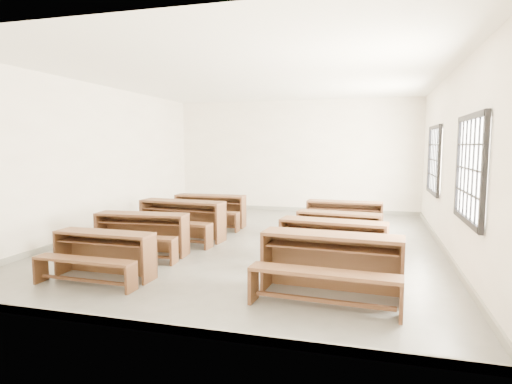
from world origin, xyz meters
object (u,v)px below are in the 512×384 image
(desk_set_1, at_px, (141,231))
(desk_set_3, at_px, (210,208))
(desk_set_2, at_px, (181,217))
(desk_set_5, at_px, (332,241))
(desk_set_4, at_px, (330,261))
(desk_set_7, at_px, (344,215))
(desk_set_6, at_px, (338,228))
(desk_set_0, at_px, (103,252))

(desk_set_1, distance_m, desk_set_3, 2.78)
(desk_set_2, bearing_deg, desk_set_5, -16.33)
(desk_set_4, bearing_deg, desk_set_7, 95.04)
(desk_set_5, relative_size, desk_set_6, 1.08)
(desk_set_0, xyz_separation_m, desk_set_6, (3.14, 2.62, 0.01))
(desk_set_0, height_order, desk_set_1, desk_set_1)
(desk_set_0, height_order, desk_set_2, desk_set_2)
(desk_set_6, bearing_deg, desk_set_5, -83.56)
(desk_set_4, bearing_deg, desk_set_6, 95.98)
(desk_set_4, xyz_separation_m, desk_set_5, (-0.10, 1.28, -0.03))
(desk_set_5, bearing_deg, desk_set_6, 96.08)
(desk_set_6, xyz_separation_m, desk_set_7, (0.01, 1.38, 0.02))
(desk_set_2, xyz_separation_m, desk_set_3, (0.03, 1.49, -0.03))
(desk_set_1, height_order, desk_set_6, desk_set_1)
(desk_set_3, height_order, desk_set_5, same)
(desk_set_4, height_order, desk_set_7, desk_set_4)
(desk_set_6, bearing_deg, desk_set_3, 160.97)
(desk_set_0, relative_size, desk_set_2, 0.82)
(desk_set_0, distance_m, desk_set_1, 1.34)
(desk_set_1, height_order, desk_set_2, desk_set_2)
(desk_set_7, bearing_deg, desk_set_2, -154.33)
(desk_set_1, distance_m, desk_set_6, 3.55)
(desk_set_3, bearing_deg, desk_set_5, -42.83)
(desk_set_7, bearing_deg, desk_set_3, -179.97)
(desk_set_0, xyz_separation_m, desk_set_5, (3.14, 1.40, 0.04))
(desk_set_3, bearing_deg, desk_set_0, -92.22)
(desk_set_0, bearing_deg, desk_set_2, 91.37)
(desk_set_3, distance_m, desk_set_5, 4.12)
(desk_set_6, relative_size, desk_set_7, 0.99)
(desk_set_0, relative_size, desk_set_1, 0.90)
(desk_set_4, bearing_deg, desk_set_1, 164.15)
(desk_set_5, bearing_deg, desk_set_4, -79.36)
(desk_set_1, bearing_deg, desk_set_4, -23.77)
(desk_set_2, distance_m, desk_set_7, 3.44)
(desk_set_3, relative_size, desk_set_7, 1.04)
(desk_set_6, bearing_deg, desk_set_0, -133.73)
(desk_set_0, relative_size, desk_set_7, 0.93)
(desk_set_2, xyz_separation_m, desk_set_6, (3.14, 0.01, -0.06))
(desk_set_2, height_order, desk_set_4, desk_set_4)
(desk_set_1, xyz_separation_m, desk_set_5, (3.30, 0.07, 0.01))
(desk_set_0, distance_m, desk_set_3, 4.10)
(desk_set_1, distance_m, desk_set_4, 3.61)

